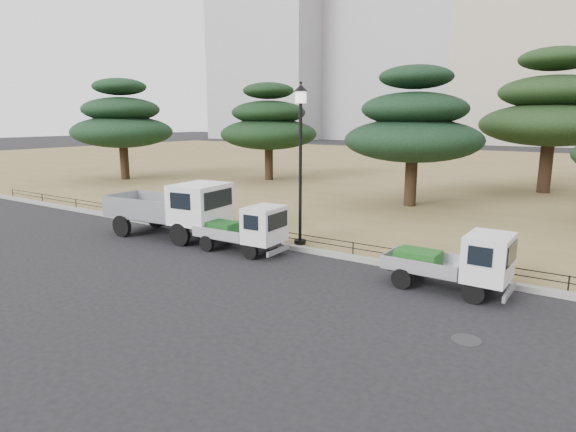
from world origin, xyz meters
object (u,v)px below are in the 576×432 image
Objects in this scene: truck_kei_front at (246,229)px; truck_kei_rear at (456,261)px; truck_large at (173,207)px; street_lamp at (301,138)px; tarp_pile at (175,212)px.

truck_kei_rear is at bearing -1.24° from truck_kei_front.
truck_kei_front reaches higher than truck_kei_rear.
truck_kei_rear is (10.43, -0.05, -0.36)m from truck_large.
truck_kei_rear is at bearing -5.68° from truck_large.
truck_kei_front is 1.00× the size of truck_kei_rear.
truck_kei_front is 3.52m from street_lamp.
street_lamp is at bearing 9.81° from truck_large.
street_lamp is (1.22, 1.46, 2.96)m from truck_kei_front.
truck_kei_rear is 12.23m from tarp_pile.
street_lamp is at bearing 48.04° from truck_kei_front.
truck_kei_front is at bearing -178.02° from truck_kei_rear.
truck_large is at bearing -44.58° from tarp_pile.
truck_large is 1.60× the size of truck_kei_front.
street_lamp reaches higher than truck_kei_rear.
street_lamp is (-5.62, 1.36, 2.96)m from truck_kei_rear.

